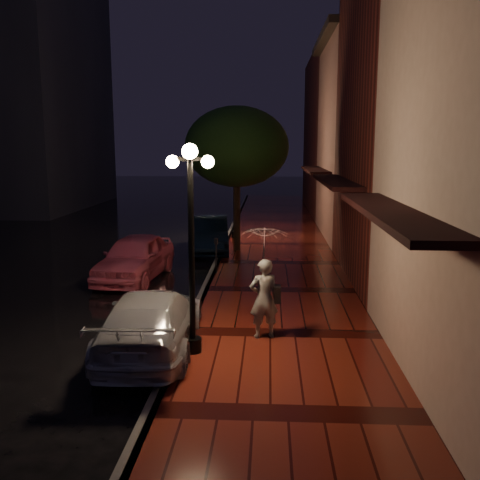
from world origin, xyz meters
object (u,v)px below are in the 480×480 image
at_px(streetlamp_near, 191,237).
at_px(pink_car, 135,257).
at_px(navy_car, 209,234).
at_px(silver_car, 151,321).
at_px(street_tree, 237,149).
at_px(woman_with_umbrella, 264,265).
at_px(parking_meter, 216,252).
at_px(streetlamp_far, 235,185).

xyz_separation_m(streetlamp_near, pink_car, (-2.88, 6.59, -1.85)).
height_order(navy_car, silver_car, navy_car).
xyz_separation_m(street_tree, woman_with_umbrella, (1.21, -10.04, -2.43)).
xyz_separation_m(pink_car, navy_car, (1.93, 4.73, -0.01)).
distance_m(streetlamp_near, silver_car, 2.17).
bearing_deg(navy_car, silver_car, -96.65).
distance_m(street_tree, silver_car, 11.30).
bearing_deg(silver_car, woman_with_umbrella, -168.32).
relative_size(woman_with_umbrella, parking_meter, 2.12).
bearing_deg(streetlamp_far, street_tree, -85.09).
height_order(streetlamp_far, street_tree, street_tree).
height_order(streetlamp_near, parking_meter, streetlamp_near).
bearing_deg(parking_meter, navy_car, 115.10).
height_order(streetlamp_near, street_tree, street_tree).
bearing_deg(pink_car, navy_car, 73.59).
xyz_separation_m(streetlamp_far, parking_meter, (-0.20, -7.03, -1.73)).
distance_m(street_tree, woman_with_umbrella, 10.40).
height_order(woman_with_umbrella, parking_meter, woman_with_umbrella).
xyz_separation_m(street_tree, navy_car, (-1.21, 0.33, -3.51)).
height_order(street_tree, parking_meter, street_tree).
relative_size(street_tree, woman_with_umbrella, 2.30).
bearing_deg(streetlamp_near, silver_car, 160.40).
bearing_deg(pink_car, silver_car, -67.16).
xyz_separation_m(streetlamp_near, street_tree, (0.26, 10.99, 1.64)).
bearing_deg(parking_meter, streetlamp_far, 103.69).
bearing_deg(silver_car, pink_car, -75.50).
xyz_separation_m(street_tree, pink_car, (-3.13, -4.40, -3.50)).
relative_size(pink_car, navy_car, 0.98).
relative_size(pink_car, woman_with_umbrella, 1.73).
relative_size(pink_car, silver_car, 0.93).
xyz_separation_m(streetlamp_near, parking_meter, (-0.20, 6.97, -1.73)).
distance_m(silver_car, woman_with_umbrella, 2.75).
bearing_deg(parking_meter, streetlamp_near, -73.04).
bearing_deg(pink_car, streetlamp_far, 74.52).
height_order(streetlamp_far, pink_car, streetlamp_far).
bearing_deg(streetlamp_far, parking_meter, -91.63).
bearing_deg(silver_car, streetlamp_near, 157.79).
distance_m(pink_car, navy_car, 5.10).
bearing_deg(parking_meter, woman_with_umbrella, -59.16).
distance_m(streetlamp_near, pink_car, 7.43).
height_order(streetlamp_far, silver_car, streetlamp_far).
xyz_separation_m(street_tree, silver_car, (-1.21, -10.65, -3.57)).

